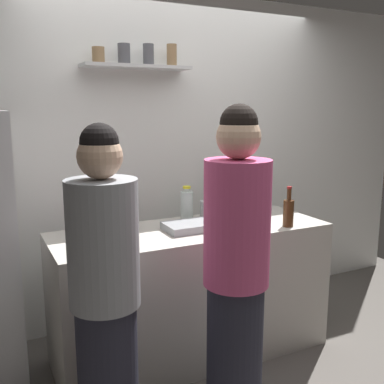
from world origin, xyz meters
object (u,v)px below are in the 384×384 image
Objects in this scene: wine_bottle_amber_glass at (288,212)px; person_grey_hoodie at (105,297)px; wine_bottle_dark_glass at (263,203)px; wine_bottle_pale_glass at (133,210)px; wine_bottle_green_glass at (221,205)px; person_pink_top at (236,275)px; baking_pan at (190,226)px; water_bottle_plastic at (187,204)px; utensil_holder at (206,209)px.

wine_bottle_amber_glass is 0.17× the size of person_grey_hoodie.
wine_bottle_dark_glass is 0.97m from wine_bottle_pale_glass.
wine_bottle_green_glass is at bearing 175.13° from wine_bottle_dark_glass.
wine_bottle_green_glass reaches higher than wine_bottle_amber_glass.
person_pink_top is at bearing -75.50° from wine_bottle_pale_glass.
baking_pan is at bearing -20.09° from person_grey_hoodie.
wine_bottle_pale_glass is at bearing -170.71° from water_bottle_plastic.
wine_bottle_pale_glass is 0.21× the size of person_grey_hoodie.
wine_bottle_pale_glass reaches higher than water_bottle_plastic.
person_pink_top is (-0.34, -0.97, -0.11)m from utensil_holder.
wine_bottle_green_glass is at bearing -25.21° from person_grey_hoodie.
water_bottle_plastic reaches higher than baking_pan.
utensil_holder is 0.17m from wine_bottle_green_glass.
utensil_holder is (0.25, 0.25, 0.04)m from baking_pan.
person_grey_hoodie is at bearing -165.09° from wine_bottle_amber_glass.
wine_bottle_dark_glass is (0.34, -0.03, -0.01)m from wine_bottle_green_glass.
wine_bottle_pale_glass is 0.92m from person_grey_hoodie.
wine_bottle_pale_glass is 0.44m from water_bottle_plastic.
utensil_holder is at bearing 101.94° from wine_bottle_green_glass.
utensil_holder is at bearing 33.27° from person_pink_top.
water_bottle_plastic is at bearing 137.35° from wine_bottle_amber_glass.
wine_bottle_dark_glass is (0.37, -0.19, 0.05)m from utensil_holder.
person_grey_hoodie is (-1.37, -0.64, -0.21)m from wine_bottle_dark_glass.
person_pink_top is (-0.73, -0.51, -0.15)m from wine_bottle_amber_glass.
baking_pan is at bearing 45.52° from person_pink_top.
wine_bottle_amber_glass is 1.14× the size of water_bottle_plastic.
baking_pan is at bearing 161.22° from wine_bottle_amber_glass.
person_grey_hoodie reaches higher than wine_bottle_green_glass.
person_pink_top is (-0.09, -0.72, -0.07)m from baking_pan.
baking_pan is at bearing -174.90° from wine_bottle_dark_glass.
wine_bottle_dark_glass is at bearing 10.18° from person_pink_top.
utensil_holder is 0.13× the size of person_pink_top.
utensil_holder is 0.42m from wine_bottle_dark_glass.
person_pink_top is at bearing -101.13° from water_bottle_plastic.
wine_bottle_pale_glass is at bearing -175.85° from utensil_holder.
wine_bottle_dark_glass reaches higher than water_bottle_plastic.
wine_bottle_amber_glass is at bearing -42.65° from water_bottle_plastic.
wine_bottle_dark_glass is at bearing 5.10° from baking_pan.
wine_bottle_green_glass is 0.34m from wine_bottle_dark_glass.
wine_bottle_pale_glass reaches higher than wine_bottle_green_glass.
utensil_holder is 0.66× the size of wine_bottle_pale_glass.
baking_pan is at bearing -163.47° from wine_bottle_green_glass.
wine_bottle_dark_glass is 0.18× the size of person_pink_top.
person_grey_hoodie reaches higher than water_bottle_plastic.
baking_pan is at bearing -31.54° from wine_bottle_pale_glass.
baking_pan is 1.06× the size of wine_bottle_green_glass.
person_grey_hoodie reaches higher than wine_bottle_pale_glass.
wine_bottle_dark_glass is 0.27m from wine_bottle_amber_glass.
wine_bottle_dark_glass is 1.29× the size of water_bottle_plastic.
person_pink_top reaches higher than person_grey_hoodie.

